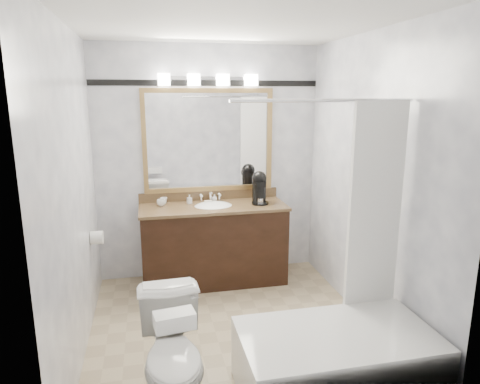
# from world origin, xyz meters

# --- Properties ---
(room) EXTENTS (2.42, 2.62, 2.52)m
(room) POSITION_xyz_m (0.00, 0.00, 1.25)
(room) COLOR tan
(room) RESTS_ON ground
(vanity) EXTENTS (1.53, 0.58, 0.97)m
(vanity) POSITION_xyz_m (0.00, 1.02, 0.44)
(vanity) COLOR black
(vanity) RESTS_ON ground
(mirror) EXTENTS (1.40, 0.04, 1.10)m
(mirror) POSITION_xyz_m (0.00, 1.28, 1.50)
(mirror) COLOR #AB864D
(mirror) RESTS_ON room
(vanity_light_bar) EXTENTS (1.02, 0.14, 0.12)m
(vanity_light_bar) POSITION_xyz_m (0.00, 1.23, 2.13)
(vanity_light_bar) COLOR silver
(vanity_light_bar) RESTS_ON room
(accent_stripe) EXTENTS (2.40, 0.01, 0.06)m
(accent_stripe) POSITION_xyz_m (0.00, 1.29, 2.10)
(accent_stripe) COLOR black
(accent_stripe) RESTS_ON room
(bathtub) EXTENTS (1.30, 0.75, 1.96)m
(bathtub) POSITION_xyz_m (0.55, -0.90, 0.28)
(bathtub) COLOR white
(bathtub) RESTS_ON ground
(tp_roll) EXTENTS (0.11, 0.12, 0.12)m
(tp_roll) POSITION_xyz_m (-1.14, 0.66, 0.70)
(tp_roll) COLOR white
(tp_roll) RESTS_ON room
(toilet) EXTENTS (0.44, 0.74, 0.74)m
(toilet) POSITION_xyz_m (-0.54, -0.84, 0.37)
(toilet) COLOR white
(toilet) RESTS_ON ground
(tissue_box) EXTENTS (0.24, 0.15, 0.09)m
(tissue_box) POSITION_xyz_m (-0.54, -1.12, 0.78)
(tissue_box) COLOR white
(tissue_box) RESTS_ON toilet
(coffee_maker) EXTENTS (0.18, 0.23, 0.34)m
(coffee_maker) POSITION_xyz_m (0.50, 1.02, 1.03)
(coffee_maker) COLOR black
(coffee_maker) RESTS_ON vanity
(cup_left) EXTENTS (0.11, 0.11, 0.07)m
(cup_left) POSITION_xyz_m (-0.53, 1.12, 0.88)
(cup_left) COLOR white
(cup_left) RESTS_ON vanity
(cup_right) EXTENTS (0.09, 0.09, 0.07)m
(cup_right) POSITION_xyz_m (-0.50, 1.20, 0.88)
(cup_right) COLOR white
(cup_right) RESTS_ON vanity
(soap_bottle_a) EXTENTS (0.06, 0.06, 0.10)m
(soap_bottle_a) POSITION_xyz_m (-0.23, 1.15, 0.90)
(soap_bottle_a) COLOR white
(soap_bottle_a) RESTS_ON vanity
(soap_bottle_b) EXTENTS (0.07, 0.07, 0.07)m
(soap_bottle_b) POSITION_xyz_m (0.04, 1.21, 0.89)
(soap_bottle_b) COLOR white
(soap_bottle_b) RESTS_ON vanity
(soap_bar) EXTENTS (0.08, 0.05, 0.03)m
(soap_bar) POSITION_xyz_m (-0.03, 1.13, 0.86)
(soap_bar) COLOR beige
(soap_bar) RESTS_ON vanity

